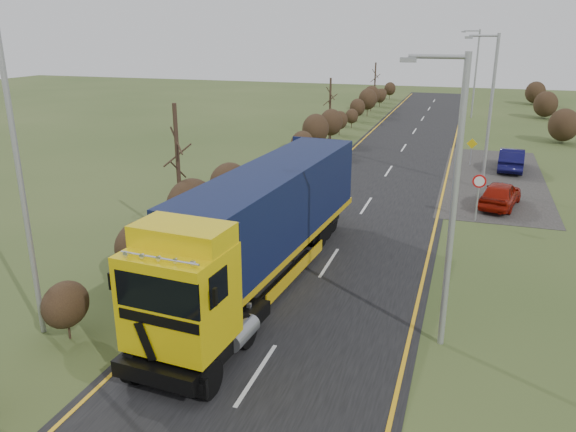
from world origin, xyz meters
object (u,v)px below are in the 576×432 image
(car_red_hatchback, at_px, (500,194))
(speed_sign, at_px, (479,189))
(car_blue_sedan, at_px, (511,159))
(streetlight_near, at_px, (451,195))
(lorry, at_px, (263,221))

(car_red_hatchback, distance_m, speed_sign, 3.16)
(car_red_hatchback, height_order, speed_sign, speed_sign)
(car_blue_sedan, height_order, streetlight_near, streetlight_near)
(car_red_hatchback, xyz_separation_m, car_blue_sedan, (0.94, 8.83, 0.04))
(speed_sign, bearing_deg, car_blue_sedan, 79.69)
(lorry, bearing_deg, speed_sign, 57.05)
(lorry, relative_size, car_red_hatchback, 3.76)
(lorry, xyz_separation_m, car_red_hatchback, (8.51, 12.45, -1.68))
(streetlight_near, height_order, speed_sign, streetlight_near)
(lorry, bearing_deg, car_red_hatchback, 59.87)
(speed_sign, bearing_deg, lorry, -127.18)
(car_blue_sedan, bearing_deg, lorry, 69.92)
(car_blue_sedan, bearing_deg, streetlight_near, 86.41)
(lorry, xyz_separation_m, car_blue_sedan, (9.45, 21.28, -1.64))
(car_red_hatchback, bearing_deg, car_blue_sedan, -83.20)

